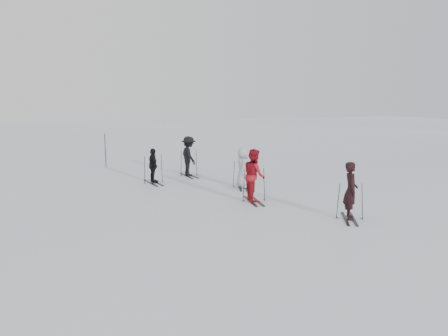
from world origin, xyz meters
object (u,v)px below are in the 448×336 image
object	(u,v)px
skier_near_dark	(351,191)
skier_uphill_left	(153,166)
skier_grey	(243,168)
skier_red	(254,176)
skier_uphill_far	(189,156)
piste_marker	(105,151)

from	to	relation	value
skier_near_dark	skier_uphill_left	distance (m)	9.57
skier_near_dark	skier_grey	xyz separation A→B (m)	(-1.37, 5.89, -0.05)
skier_near_dark	skier_grey	size ratio (longest dim) A/B	1.06
skier_grey	skier_near_dark	bearing A→B (deg)	-149.97
skier_red	skier_uphill_far	xyz separation A→B (m)	(-0.88, 6.18, -0.01)
skier_red	skier_uphill_left	size ratio (longest dim) A/B	1.26
skier_grey	piste_marker	xyz separation A→B (m)	(-5.19, 7.87, 0.08)
skier_uphill_left	skier_uphill_far	size ratio (longest dim) A/B	0.80
skier_uphill_far	skier_uphill_left	bearing A→B (deg)	116.08
skier_red	skier_grey	distance (m)	2.62
piste_marker	skier_uphill_left	bearing A→B (deg)	-73.06
skier_near_dark	skier_uphill_left	size ratio (longest dim) A/B	1.17
skier_red	skier_uphill_far	distance (m)	6.24
skier_near_dark	skier_uphill_far	size ratio (longest dim) A/B	0.94
skier_near_dark	skier_uphill_far	distance (m)	9.92
skier_near_dark	skier_red	xyz separation A→B (m)	(-1.94, 3.33, 0.07)
skier_near_dark	skier_red	distance (m)	3.86
skier_uphill_left	skier_uphill_far	world-z (taller)	skier_uphill_far
piste_marker	skier_uphill_far	bearing A→B (deg)	-48.71
skier_red	skier_uphill_left	world-z (taller)	skier_red
skier_red	piste_marker	world-z (taller)	skier_red
skier_uphill_left	skier_uphill_far	distance (m)	2.42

